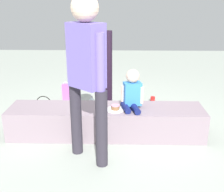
{
  "coord_description": "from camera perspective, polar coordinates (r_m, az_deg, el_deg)",
  "views": [
    {
      "loc": [
        0.15,
        -3.2,
        1.66
      ],
      "look_at": [
        0.08,
        -0.27,
        0.62
      ],
      "focal_mm": 44.81,
      "sensor_mm": 36.0,
      "label": 1
    }
  ],
  "objects": [
    {
      "name": "ground_plane",
      "position": [
        3.61,
        -1.19,
        -7.84
      ],
      "size": [
        12.0,
        12.0,
        0.0
      ],
      "primitive_type": "plane",
      "color": "#9FA79D"
    },
    {
      "name": "concrete_ledge",
      "position": [
        3.53,
        -1.21,
        -5.18
      ],
      "size": [
        2.41,
        0.51,
        0.37
      ],
      "primitive_type": "cube",
      "color": "gray",
      "rests_on": "ground_plane"
    },
    {
      "name": "child_seated",
      "position": [
        3.38,
        4.11,
        0.89
      ],
      "size": [
        0.28,
        0.34,
        0.48
      ],
      "color": "navy",
      "rests_on": "concrete_ledge"
    },
    {
      "name": "adult_standing",
      "position": [
        2.74,
        -5.21,
        6.03
      ],
      "size": [
        0.41,
        0.38,
        1.7
      ],
      "color": "#2D2933",
      "rests_on": "ground_plane"
    },
    {
      "name": "cake_plate",
      "position": [
        3.37,
        0.71,
        -2.56
      ],
      "size": [
        0.22,
        0.22,
        0.07
      ],
      "color": "white",
      "rests_on": "concrete_ledge"
    },
    {
      "name": "gift_bag",
      "position": [
        4.65,
        -8.76,
        0.52
      ],
      "size": [
        0.21,
        0.08,
        0.36
      ],
      "color": "#B259BF",
      "rests_on": "ground_plane"
    },
    {
      "name": "railing_post",
      "position": [
        4.32,
        -0.73,
        3.37
      ],
      "size": [
        0.36,
        0.36,
        1.2
      ],
      "color": "black",
      "rests_on": "ground_plane"
    },
    {
      "name": "water_bottle_near_gift",
      "position": [
        3.95,
        -1.1,
        -3.59
      ],
      "size": [
        0.06,
        0.06,
        0.23
      ],
      "color": "silver",
      "rests_on": "ground_plane"
    },
    {
      "name": "water_bottle_far_side",
      "position": [
        4.31,
        -4.17,
        -1.62
      ],
      "size": [
        0.07,
        0.07,
        0.24
      ],
      "color": "silver",
      "rests_on": "ground_plane"
    },
    {
      "name": "party_cup_red",
      "position": [
        4.7,
        8.3,
        -0.73
      ],
      "size": [
        0.07,
        0.07,
        0.1
      ],
      "primitive_type": "cylinder",
      "color": "red",
      "rests_on": "ground_plane"
    },
    {
      "name": "cake_box_white",
      "position": [
        4.17,
        12.39,
        -3.29
      ],
      "size": [
        0.34,
        0.35,
        0.15
      ],
      "primitive_type": "cube",
      "rotation": [
        0.0,
        0.0,
        0.07
      ],
      "color": "white",
      "rests_on": "ground_plane"
    },
    {
      "name": "handbag_black_leather",
      "position": [
        4.19,
        -13.66,
        -2.68
      ],
      "size": [
        0.29,
        0.12,
        0.32
      ],
      "color": "black",
      "rests_on": "ground_plane"
    }
  ]
}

